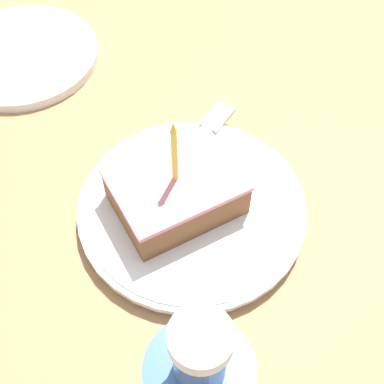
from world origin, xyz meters
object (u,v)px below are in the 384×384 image
cake_slice (176,191)px  fork (190,149)px  plate (192,209)px  side_plate (22,55)px

cake_slice → fork: bearing=-39.9°
plate → fork: fork is taller
side_plate → fork: bearing=-156.8°
cake_slice → plate: bearing=-123.0°
plate → fork: bearing=-27.1°
plate → side_plate: size_ratio=1.19×
cake_slice → side_plate: size_ratio=0.61×
cake_slice → fork: 0.08m
side_plate → plate: bearing=-166.4°
plate → side_plate: (0.34, 0.08, -0.00)m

